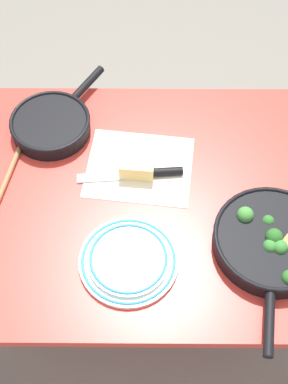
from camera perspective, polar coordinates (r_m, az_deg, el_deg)
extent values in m
plane|color=slate|center=(2.12, 0.00, -11.77)|extent=(14.00, 14.00, 0.00)
cube|color=red|center=(1.46, 0.00, -0.77)|extent=(1.18, 0.81, 0.03)
cylinder|color=#BCBCC1|center=(2.04, -15.07, 1.65)|extent=(0.05, 0.05, 0.72)
cylinder|color=black|center=(1.39, 13.22, -5.12)|extent=(0.29, 0.29, 0.05)
torus|color=black|center=(1.37, 13.40, -4.65)|extent=(0.30, 0.30, 0.01)
cylinder|color=black|center=(1.28, 12.99, -13.58)|extent=(0.05, 0.15, 0.02)
cylinder|color=#245B1C|center=(1.34, 14.83, -9.28)|extent=(0.01, 0.01, 0.02)
sphere|color=#2D6B28|center=(1.32, 15.06, -8.84)|extent=(0.04, 0.04, 0.04)
cylinder|color=#357027|center=(1.40, 10.38, -2.99)|extent=(0.02, 0.02, 0.02)
sphere|color=#428438|center=(1.38, 10.54, -2.42)|extent=(0.04, 0.04, 0.04)
cylinder|color=#357027|center=(1.39, 13.30, -4.91)|extent=(0.01, 0.01, 0.02)
sphere|color=#428438|center=(1.38, 13.44, -4.54)|extent=(0.03, 0.03, 0.03)
cylinder|color=#205218|center=(1.39, 13.28, -5.22)|extent=(0.02, 0.02, 0.02)
sphere|color=#286023|center=(1.36, 13.50, -4.67)|extent=(0.04, 0.04, 0.04)
cylinder|color=#205218|center=(1.38, 13.17, -5.61)|extent=(0.01, 0.01, 0.02)
sphere|color=#286023|center=(1.36, 13.35, -5.16)|extent=(0.04, 0.04, 0.04)
cylinder|color=#2C6823|center=(1.37, 12.90, -6.13)|extent=(0.01, 0.01, 0.02)
sphere|color=#387A33|center=(1.35, 13.08, -5.68)|extent=(0.04, 0.04, 0.04)
cylinder|color=#2C6823|center=(1.38, 13.88, -6.24)|extent=(0.01, 0.01, 0.02)
sphere|color=#387A33|center=(1.36, 14.09, -5.76)|extent=(0.04, 0.04, 0.04)
cylinder|color=#245B1C|center=(1.41, 12.73, -3.48)|extent=(0.01, 0.01, 0.02)
sphere|color=#2D6B28|center=(1.39, 12.88, -3.06)|extent=(0.03, 0.03, 0.03)
cube|color=#AD7F4C|center=(1.42, 12.13, -1.94)|extent=(0.04, 0.04, 0.03)
cube|color=#AD7F4C|center=(1.34, 11.14, -7.24)|extent=(0.04, 0.05, 0.03)
cube|color=#AD7F4C|center=(1.38, 15.12, -5.71)|extent=(0.06, 0.06, 0.04)
cylinder|color=black|center=(1.59, -10.09, 6.97)|extent=(0.23, 0.23, 0.04)
torus|color=black|center=(1.58, -10.21, 7.50)|extent=(0.23, 0.23, 0.01)
cylinder|color=black|center=(1.68, -6.22, 11.44)|extent=(0.10, 0.14, 0.02)
cylinder|color=#E5CC60|center=(1.60, -10.07, 6.89)|extent=(0.19, 0.19, 0.02)
cylinder|color=#996B42|center=(1.52, -14.50, 1.60)|extent=(0.08, 0.34, 0.02)
ellipsoid|color=#996B42|center=(1.63, -12.27, 7.13)|extent=(0.05, 0.07, 0.02)
cube|color=beige|center=(1.50, -0.68, 2.70)|extent=(0.32, 0.28, 0.00)
cube|color=silver|center=(1.48, -3.34, 1.64)|extent=(0.21, 0.04, 0.01)
cylinder|color=black|center=(1.48, 2.32, 2.18)|extent=(0.09, 0.03, 0.02)
cube|color=#EFD67A|center=(1.47, -0.96, 2.58)|extent=(0.10, 0.06, 0.05)
cylinder|color=white|center=(1.34, -1.87, -7.40)|extent=(0.25, 0.25, 0.01)
torus|color=teal|center=(1.34, -1.88, -7.29)|extent=(0.24, 0.24, 0.01)
cylinder|color=white|center=(1.33, -1.89, -7.17)|extent=(0.20, 0.20, 0.01)
torus|color=teal|center=(1.33, -1.89, -7.06)|extent=(0.19, 0.19, 0.01)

